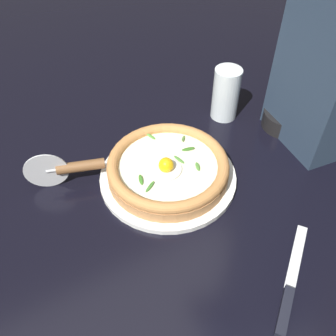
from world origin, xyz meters
The scene contains 7 objects.
ground_plane centered at (0.00, 0.00, -0.01)m, with size 2.40×2.40×0.03m, color black.
pizza_plate centered at (-0.03, 0.01, 0.01)m, with size 0.29×0.29×0.01m, color white.
pizza centered at (-0.03, 0.01, 0.03)m, with size 0.25×0.25×0.06m.
side_bowl centered at (0.31, 0.03, 0.02)m, with size 0.11×0.11×0.04m, color black.
pizza_cutter centered at (-0.21, 0.10, 0.04)m, with size 0.16×0.06×0.09m.
table_knife centered at (0.02, -0.31, 0.00)m, with size 0.19×0.15×0.01m.
drinking_glass centered at (0.20, 0.13, 0.06)m, with size 0.06×0.06×0.13m.
Camera 1 is at (-0.29, -0.46, 0.58)m, focal length 39.78 mm.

